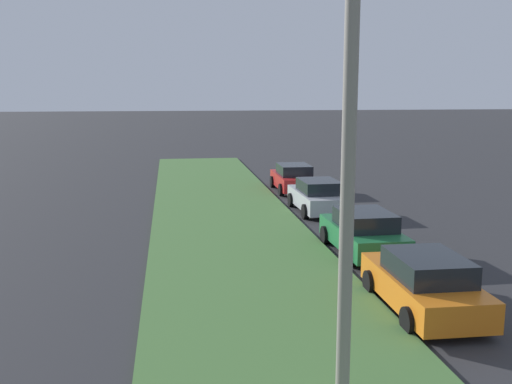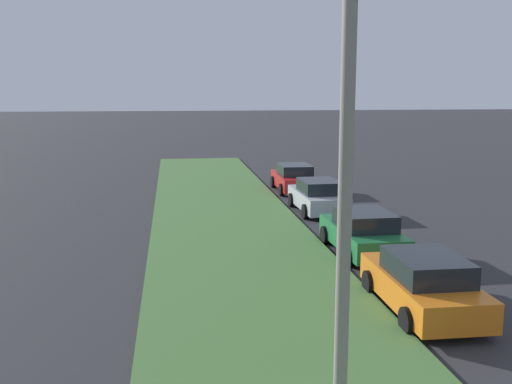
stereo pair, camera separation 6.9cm
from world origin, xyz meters
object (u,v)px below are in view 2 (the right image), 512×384
parked_car_silver (318,196)px  parked_car_orange (423,284)px  parked_car_red (294,178)px  parked_car_green (363,233)px  streetlight (365,153)px

parked_car_silver → parked_car_orange: bearing=177.1°
parked_car_silver → parked_car_red: same height
parked_car_green → parked_car_silver: size_ratio=1.00×
parked_car_red → streetlight: size_ratio=0.58×
parked_car_green → parked_car_red: 12.32m
streetlight → parked_car_orange: bearing=-36.8°
streetlight → parked_car_green: bearing=-18.8°
parked_car_orange → parked_car_green: same height
parked_car_orange → parked_car_green: size_ratio=1.00×
parked_car_green → streetlight: size_ratio=0.58×
parked_car_orange → parked_car_silver: 12.04m
parked_car_green → parked_car_silver: (6.79, -0.18, 0.00)m
parked_car_green → parked_car_red: size_ratio=1.00×
parked_car_red → streetlight: (-21.44, 3.35, 3.67)m
parked_car_orange → streetlight: streetlight is taller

